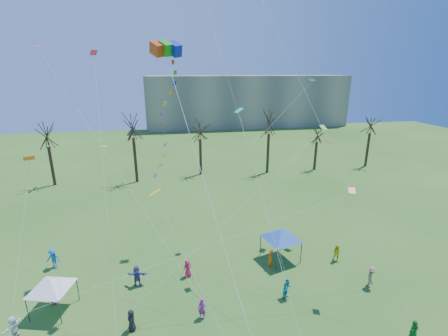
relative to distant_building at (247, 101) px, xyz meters
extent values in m
cube|color=gray|center=(0.00, 0.00, 0.00)|extent=(60.00, 14.00, 15.00)
cylinder|color=black|center=(-41.49, -46.55, -4.55)|extent=(0.44, 0.44, 5.91)
cylinder|color=black|center=(-29.34, -47.28, -4.03)|extent=(0.44, 0.44, 6.94)
cylinder|color=black|center=(-19.16, -45.35, -4.55)|extent=(0.44, 0.44, 5.89)
cylinder|color=black|center=(-7.99, -46.42, -4.19)|extent=(0.44, 0.44, 6.62)
cylinder|color=black|center=(0.62, -46.33, -5.06)|extent=(0.44, 0.44, 4.89)
cylinder|color=black|center=(10.68, -46.00, -4.49)|extent=(0.44, 0.44, 6.02)
cube|color=red|center=(-24.52, -74.05, 10.36)|extent=(0.96, 1.21, 1.07)
cube|color=#1C9914|center=(-24.00, -74.05, 10.36)|extent=(0.96, 1.21, 1.07)
cube|color=#0E1CAF|center=(-23.47, -74.05, 10.36)|extent=(0.96, 1.21, 1.07)
cylinder|color=white|center=(-22.10, -80.38, 2.33)|extent=(0.02, 0.02, 19.58)
cylinder|color=#3F3F44|center=(-34.27, -75.13, -6.56)|extent=(0.08, 0.08, 1.88)
cylinder|color=#3F3F44|center=(-32.02, -75.72, -6.56)|extent=(0.08, 0.08, 1.88)
cylinder|color=#3F3F44|center=(-33.68, -72.88, -6.56)|extent=(0.08, 0.08, 1.88)
cylinder|color=#3F3F44|center=(-31.43, -73.47, -6.56)|extent=(0.08, 0.08, 1.88)
pyramid|color=white|center=(-32.85, -74.30, -5.22)|extent=(3.46, 3.46, 0.81)
cylinder|color=#3F3F44|center=(-15.51, -72.64, -6.44)|extent=(0.09, 0.09, 2.12)
cylinder|color=#3F3F44|center=(-12.99, -71.91, -6.44)|extent=(0.09, 0.09, 2.12)
cylinder|color=#3F3F44|center=(-16.24, -70.13, -6.44)|extent=(0.09, 0.09, 2.12)
cylinder|color=#3F3F44|center=(-13.72, -69.40, -6.44)|extent=(0.09, 0.09, 2.12)
pyramid|color=#224EAB|center=(-14.62, -71.02, -4.93)|extent=(3.87, 3.87, 0.91)
imported|color=green|center=(-9.63, -81.41, -6.60)|extent=(1.14, 0.82, 1.80)
imported|color=white|center=(-34.64, -76.38, -6.71)|extent=(1.01, 1.54, 1.59)
imported|color=black|center=(-27.19, -77.11, -6.72)|extent=(0.55, 0.80, 1.56)
imported|color=#9C278D|center=(-22.46, -76.91, -6.71)|extent=(0.68, 0.59, 1.58)
imported|color=#0B969C|center=(-15.88, -76.05, -6.70)|extent=(0.98, 0.93, 1.60)
imported|color=#906E4E|center=(-8.82, -75.97, -6.62)|extent=(1.15, 1.32, 1.77)
imported|color=#DE4A82|center=(-33.23, -73.62, -6.64)|extent=(0.99, 1.03, 1.72)
imported|color=#474393|center=(-27.21, -72.48, -6.62)|extent=(1.70, 0.79, 1.76)
imported|color=#DA1B49|center=(-23.14, -72.08, -6.71)|extent=(0.92, 0.81, 1.59)
imported|color=#F35E0C|center=(-15.94, -72.13, -6.62)|extent=(0.75, 0.76, 1.77)
imported|color=yellow|center=(-9.69, -72.27, -6.68)|extent=(1.00, 1.00, 1.64)
imported|color=blue|center=(-34.63, -68.77, -6.59)|extent=(1.29, 0.91, 1.81)
cube|color=#F34B0C|center=(-32.19, -75.41, 4.23)|extent=(0.80, 0.86, 0.40)
cylinder|color=white|center=(-32.52, -78.40, -0.98)|extent=(0.01, 0.01, 11.70)
cube|color=#FD2A62|center=(-29.45, -67.70, 10.42)|extent=(0.70, 0.73, 0.39)
cylinder|color=white|center=(-28.47, -74.11, 2.11)|extent=(0.01, 0.01, 20.77)
cube|color=yellow|center=(-25.12, -76.15, 1.87)|extent=(0.71, 0.64, 0.44)
cylinder|color=white|center=(-23.17, -78.90, -2.16)|extent=(0.01, 0.01, 10.22)
cube|color=#1AC4A7|center=(-18.59, -70.61, 6.11)|extent=(0.79, 0.73, 0.35)
cylinder|color=white|center=(-17.83, -75.92, -0.04)|extent=(0.01, 0.01, 16.04)
cylinder|color=white|center=(-12.55, -72.17, 5.31)|extent=(0.01, 0.01, 29.79)
cube|color=red|center=(-11.43, -75.82, 0.92)|extent=(0.69, 0.76, 0.26)
cylinder|color=white|center=(-23.03, -76.10, -2.64)|extent=(0.01, 0.01, 24.17)
cube|color=#70D632|center=(-9.46, -67.12, 3.86)|extent=(0.69, 0.76, 0.40)
cylinder|color=white|center=(-18.33, -72.12, -1.17)|extent=(0.01, 0.01, 22.52)
cube|color=purple|center=(-35.52, -61.41, 11.19)|extent=(0.76, 0.78, 0.30)
cylinder|color=white|center=(-28.99, -69.16, 2.50)|extent=(0.01, 0.01, 26.45)
cylinder|color=white|center=(-18.20, -69.70, 5.01)|extent=(0.01, 0.01, 25.84)
cube|color=#DD244D|center=(-12.34, -73.50, 3.99)|extent=(0.70, 0.58, 0.16)
cylinder|color=white|center=(-10.58, -74.74, -1.11)|extent=(0.01, 0.01, 10.69)
cube|color=#DCFF1A|center=(-28.34, -73.51, 4.32)|extent=(0.72, 0.75, 0.14)
cylinder|color=white|center=(-30.79, -73.56, -0.94)|extent=(0.01, 0.01, 11.24)
cube|color=#1BD0BE|center=(-10.38, -65.72, 8.23)|extent=(0.85, 0.87, 0.25)
cylinder|color=white|center=(-18.79, -69.10, 1.01)|extent=(0.01, 0.01, 22.94)
camera|label=1|loc=(-24.09, -94.61, 9.15)|focal=25.00mm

